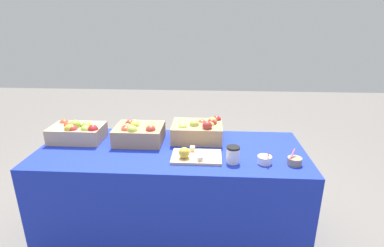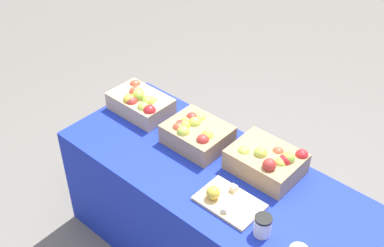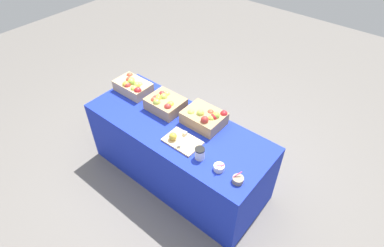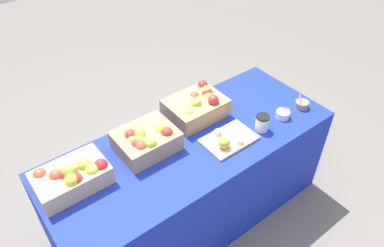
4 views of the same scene
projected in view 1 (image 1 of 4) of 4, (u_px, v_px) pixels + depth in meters
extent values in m
plane|color=slate|center=(173.00, 233.00, 2.39)|extent=(10.00, 10.00, 0.00)
cube|color=#192DB7|center=(172.00, 193.00, 2.27)|extent=(1.90, 0.76, 0.74)
cube|color=tan|center=(77.00, 133.00, 2.28)|extent=(0.39, 0.25, 0.12)
sphere|color=#D14C33|center=(69.00, 126.00, 2.28)|extent=(0.08, 0.08, 0.08)
sphere|color=#B2C64C|center=(86.00, 130.00, 2.19)|extent=(0.08, 0.08, 0.08)
sphere|color=#B2332D|center=(72.00, 130.00, 2.19)|extent=(0.08, 0.08, 0.08)
sphere|color=#99B742|center=(75.00, 125.00, 2.24)|extent=(0.08, 0.08, 0.08)
sphere|color=#D14C33|center=(65.00, 124.00, 2.35)|extent=(0.08, 0.08, 0.08)
sphere|color=#B2C64C|center=(89.00, 128.00, 2.29)|extent=(0.08, 0.08, 0.08)
sphere|color=red|center=(93.00, 130.00, 2.19)|extent=(0.08, 0.08, 0.08)
sphere|color=red|center=(72.00, 128.00, 2.26)|extent=(0.08, 0.08, 0.08)
sphere|color=gold|center=(70.00, 129.00, 2.19)|extent=(0.08, 0.08, 0.08)
sphere|color=#99B742|center=(86.00, 127.00, 2.24)|extent=(0.08, 0.08, 0.08)
sphere|color=#99B742|center=(72.00, 126.00, 2.29)|extent=(0.08, 0.08, 0.08)
cube|color=tan|center=(139.00, 134.00, 2.25)|extent=(0.35, 0.29, 0.12)
sphere|color=gold|center=(129.00, 129.00, 2.20)|extent=(0.07, 0.07, 0.07)
sphere|color=#B2332D|center=(151.00, 130.00, 2.15)|extent=(0.07, 0.07, 0.07)
sphere|color=#B2C64C|center=(131.00, 124.00, 2.30)|extent=(0.07, 0.07, 0.07)
sphere|color=gold|center=(151.00, 129.00, 2.20)|extent=(0.07, 0.07, 0.07)
sphere|color=#B2332D|center=(130.00, 124.00, 2.27)|extent=(0.07, 0.07, 0.07)
sphere|color=#B2332D|center=(126.00, 130.00, 2.20)|extent=(0.07, 0.07, 0.07)
sphere|color=#B2C64C|center=(135.00, 125.00, 2.24)|extent=(0.07, 0.07, 0.07)
sphere|color=#D14C33|center=(126.00, 131.00, 2.17)|extent=(0.07, 0.07, 0.07)
sphere|color=#99B742|center=(128.00, 128.00, 2.24)|extent=(0.07, 0.07, 0.07)
sphere|color=#B2C64C|center=(135.00, 124.00, 2.30)|extent=(0.07, 0.07, 0.07)
sphere|color=#B2C64C|center=(132.00, 131.00, 2.14)|extent=(0.07, 0.07, 0.07)
cube|color=tan|center=(197.00, 132.00, 2.29)|extent=(0.38, 0.29, 0.13)
sphere|color=#B2C64C|center=(183.00, 128.00, 2.22)|extent=(0.07, 0.07, 0.07)
sphere|color=#B2C64C|center=(194.00, 125.00, 2.24)|extent=(0.07, 0.07, 0.07)
sphere|color=red|center=(217.00, 120.00, 2.37)|extent=(0.07, 0.07, 0.07)
sphere|color=#D14C33|center=(202.00, 124.00, 2.33)|extent=(0.07, 0.07, 0.07)
sphere|color=red|center=(212.00, 123.00, 2.27)|extent=(0.07, 0.07, 0.07)
sphere|color=#B2332D|center=(207.00, 126.00, 2.18)|extent=(0.07, 0.07, 0.07)
sphere|color=#B2C64C|center=(210.00, 126.00, 2.26)|extent=(0.07, 0.07, 0.07)
sphere|color=#99B742|center=(212.00, 122.00, 2.29)|extent=(0.07, 0.07, 0.07)
cube|color=#D1B284|center=(197.00, 157.00, 2.00)|extent=(0.33, 0.22, 0.02)
cube|color=beige|center=(192.00, 149.00, 2.06)|extent=(0.03, 0.03, 0.03)
sphere|color=gold|center=(184.00, 153.00, 1.95)|extent=(0.07, 0.07, 0.07)
cube|color=beige|center=(200.00, 159.00, 1.92)|extent=(0.04, 0.04, 0.03)
cylinder|color=silver|center=(265.00, 160.00, 1.92)|extent=(0.09, 0.09, 0.05)
cylinder|color=#EA598C|center=(268.00, 154.00, 1.90)|extent=(0.03, 0.08, 0.05)
cylinder|color=gray|center=(295.00, 161.00, 1.91)|extent=(0.09, 0.09, 0.05)
cylinder|color=#EA598C|center=(292.00, 154.00, 1.90)|extent=(0.05, 0.07, 0.05)
cylinder|color=silver|center=(233.00, 155.00, 1.93)|extent=(0.09, 0.09, 0.10)
cylinder|color=black|center=(233.00, 148.00, 1.91)|extent=(0.09, 0.09, 0.01)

